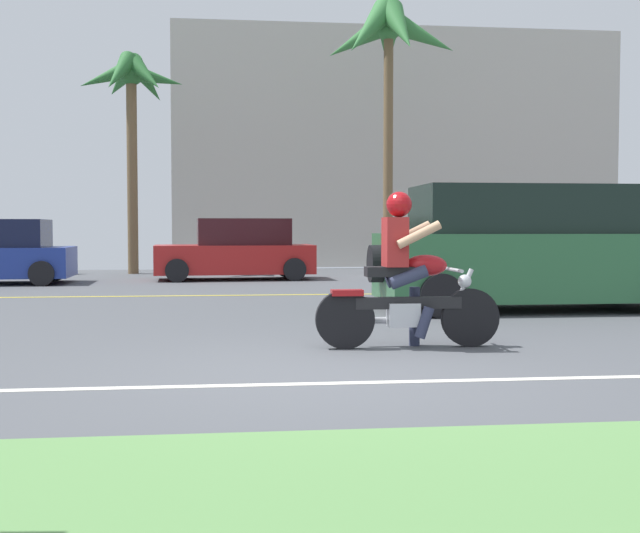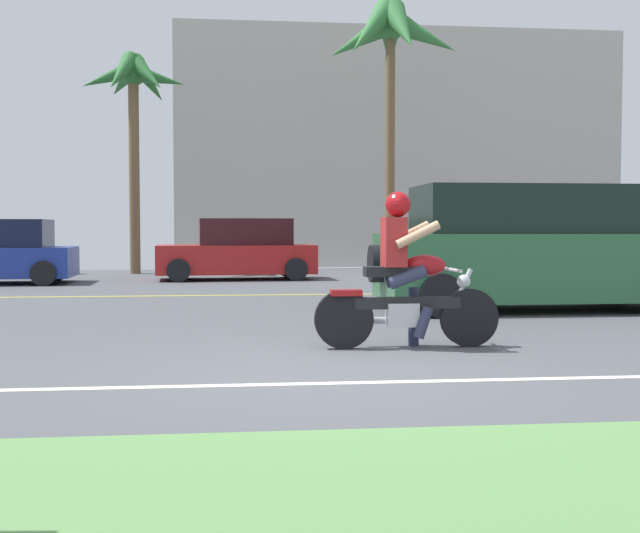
{
  "view_description": "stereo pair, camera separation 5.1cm",
  "coord_description": "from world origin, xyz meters",
  "px_view_note": "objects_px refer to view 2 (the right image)",
  "views": [
    {
      "loc": [
        -0.84,
        -6.95,
        1.29
      ],
      "look_at": [
        0.41,
        4.06,
        0.75
      ],
      "focal_mm": 44.66,
      "sensor_mm": 36.0,
      "label": 1
    },
    {
      "loc": [
        -0.78,
        -6.96,
        1.29
      ],
      "look_at": [
        0.41,
        4.06,
        0.75
      ],
      "focal_mm": 44.66,
      "sensor_mm": 36.0,
      "label": 2
    }
  ],
  "objects_px": {
    "parked_car_1": "(239,251)",
    "palm_tree_2": "(134,90)",
    "parked_car_2": "(447,250)",
    "palm_tree_0": "(389,45)",
    "motorcyclist": "(406,282)",
    "suv_nearby": "(531,250)",
    "parked_car_3": "(637,250)"
  },
  "relations": [
    {
      "from": "suv_nearby",
      "to": "parked_car_2",
      "type": "height_order",
      "value": "suv_nearby"
    },
    {
      "from": "parked_car_2",
      "to": "palm_tree_0",
      "type": "xyz_separation_m",
      "value": [
        -1.33,
        1.41,
        5.73
      ]
    },
    {
      "from": "suv_nearby",
      "to": "palm_tree_2",
      "type": "xyz_separation_m",
      "value": [
        -7.38,
        10.75,
        4.18
      ]
    },
    {
      "from": "motorcyclist",
      "to": "parked_car_1",
      "type": "distance_m",
      "value": 11.71
    },
    {
      "from": "motorcyclist",
      "to": "suv_nearby",
      "type": "bearing_deg",
      "value": 52.5
    },
    {
      "from": "suv_nearby",
      "to": "palm_tree_2",
      "type": "height_order",
      "value": "palm_tree_2"
    },
    {
      "from": "palm_tree_0",
      "to": "palm_tree_2",
      "type": "relative_size",
      "value": 1.24
    },
    {
      "from": "parked_car_2",
      "to": "parked_car_3",
      "type": "height_order",
      "value": "parked_car_3"
    },
    {
      "from": "motorcyclist",
      "to": "parked_car_3",
      "type": "bearing_deg",
      "value": 52.77
    },
    {
      "from": "palm_tree_0",
      "to": "palm_tree_2",
      "type": "distance_m",
      "value": 7.24
    },
    {
      "from": "palm_tree_2",
      "to": "parked_car_3",
      "type": "bearing_deg",
      "value": -13.22
    },
    {
      "from": "suv_nearby",
      "to": "palm_tree_0",
      "type": "relative_size",
      "value": 0.66
    },
    {
      "from": "motorcyclist",
      "to": "parked_car_2",
      "type": "xyz_separation_m",
      "value": [
        3.86,
        12.45,
        -0.02
      ]
    },
    {
      "from": "palm_tree_0",
      "to": "suv_nearby",
      "type": "bearing_deg",
      "value": -88.45
    },
    {
      "from": "parked_car_1",
      "to": "palm_tree_2",
      "type": "xyz_separation_m",
      "value": [
        -2.85,
        2.83,
        4.41
      ]
    },
    {
      "from": "motorcyclist",
      "to": "parked_car_3",
      "type": "distance_m",
      "value": 14.21
    },
    {
      "from": "parked_car_3",
      "to": "parked_car_1",
      "type": "bearing_deg",
      "value": 178.53
    },
    {
      "from": "parked_car_2",
      "to": "palm_tree_0",
      "type": "bearing_deg",
      "value": 133.19
    },
    {
      "from": "parked_car_1",
      "to": "palm_tree_0",
      "type": "xyz_separation_m",
      "value": [
        4.25,
        2.29,
        5.71
      ]
    },
    {
      "from": "motorcyclist",
      "to": "parked_car_2",
      "type": "height_order",
      "value": "motorcyclist"
    },
    {
      "from": "suv_nearby",
      "to": "parked_car_1",
      "type": "height_order",
      "value": "suv_nearby"
    },
    {
      "from": "parked_car_2",
      "to": "palm_tree_2",
      "type": "height_order",
      "value": "palm_tree_2"
    },
    {
      "from": "suv_nearby",
      "to": "parked_car_3",
      "type": "xyz_separation_m",
      "value": [
        5.79,
        7.66,
        -0.24
      ]
    },
    {
      "from": "suv_nearby",
      "to": "parked_car_3",
      "type": "bearing_deg",
      "value": 52.89
    },
    {
      "from": "parked_car_3",
      "to": "palm_tree_0",
      "type": "height_order",
      "value": "palm_tree_0"
    },
    {
      "from": "parked_car_2",
      "to": "palm_tree_0",
      "type": "relative_size",
      "value": 0.48
    },
    {
      "from": "parked_car_1",
      "to": "palm_tree_0",
      "type": "height_order",
      "value": "palm_tree_0"
    },
    {
      "from": "parked_car_3",
      "to": "suv_nearby",
      "type": "bearing_deg",
      "value": -127.11
    },
    {
      "from": "parked_car_3",
      "to": "palm_tree_2",
      "type": "relative_size",
      "value": 0.63
    },
    {
      "from": "palm_tree_2",
      "to": "palm_tree_0",
      "type": "bearing_deg",
      "value": -4.37
    },
    {
      "from": "suv_nearby",
      "to": "parked_car_2",
      "type": "distance_m",
      "value": 8.86
    },
    {
      "from": "parked_car_2",
      "to": "motorcyclist",
      "type": "bearing_deg",
      "value": -107.2
    }
  ]
}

